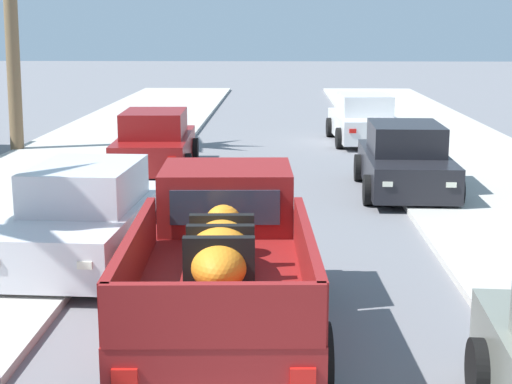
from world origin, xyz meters
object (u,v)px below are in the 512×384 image
car_right_near (363,120)px  car_right_far (155,143)px  car_right_mid (405,161)px  pickup_truck (224,270)px  car_left_near (86,217)px

car_right_near → car_right_far: same height
car_right_near → car_right_far: 7.73m
car_right_near → car_right_mid: 7.63m
pickup_truck → car_right_mid: pickup_truck is taller
car_right_near → car_right_mid: (0.12, -7.62, 0.00)m
car_left_near → car_right_near: bearing=66.4°
pickup_truck → car_right_far: (-2.53, 10.90, -0.10)m
pickup_truck → car_right_mid: 9.01m
car_right_near → car_right_far: bearing=-139.2°
pickup_truck → car_right_far: 11.19m
car_right_near → car_right_far: (-5.85, -5.05, 0.00)m
car_left_near → car_right_mid: 7.91m
car_right_mid → car_right_far: 6.50m
car_right_near → car_left_near: bearing=-113.6°
car_right_far → car_right_mid: bearing=-23.3°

